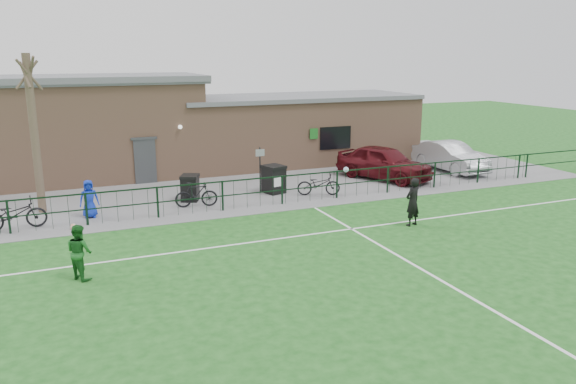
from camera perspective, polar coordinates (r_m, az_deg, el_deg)
name	(u,v)px	position (r m, az deg, el deg)	size (l,w,h in m)	color
ground	(359,279)	(15.62, 7.19, -8.74)	(90.00, 90.00, 0.00)	#174F18
paving_strip	(221,179)	(27.60, -6.84, 1.32)	(34.00, 13.00, 0.02)	slate
pitch_line_touch	(261,208)	(22.33, -2.78, -1.63)	(28.00, 0.10, 0.01)	white
pitch_line_mid	(299,236)	(18.96, 1.17, -4.48)	(28.00, 0.10, 0.01)	white
pitch_line_perp	(420,268)	(16.65, 13.23, -7.53)	(0.10, 16.00, 0.01)	white
perimeter_fence	(259,192)	(22.36, -2.97, -0.03)	(28.00, 0.10, 1.20)	black
bare_tree	(34,135)	(23.14, -24.36, 5.27)	(0.30, 0.30, 6.00)	#4C3C2E
wheelie_bin_left	(190,189)	(23.60, -9.91, 0.32)	(0.66, 0.75, 1.00)	black
wheelie_bin_right	(274,180)	(24.54, -1.46, 1.22)	(0.75, 0.85, 1.14)	black
sign_post	(260,170)	(24.62, -2.86, 2.27)	(0.06, 0.06, 2.00)	black
car_maroon	(384,162)	(27.62, 9.73, 2.98)	(1.93, 4.80, 1.63)	#4E0E13
car_silver	(450,156)	(30.39, 16.14, 3.49)	(1.58, 4.54, 1.50)	#A0A2A7
bicycle_c	(14,214)	(21.61, -26.04, -2.04)	(0.73, 2.09, 1.10)	black
bicycle_d	(196,195)	(22.58, -9.30, -0.26)	(0.48, 1.68, 1.01)	black
bicycle_e	(319,184)	(24.17, 3.13, 0.80)	(0.64, 1.84, 0.97)	black
spectator_child	(89,199)	(22.07, -19.56, -0.66)	(0.70, 0.45, 1.43)	#142FBB
goalkeeper_kick	(411,201)	(20.39, 12.39, -0.91)	(1.24, 3.95, 1.74)	black
outfield_player	(79,252)	(16.27, -20.43, -5.71)	(0.74, 0.58, 1.53)	#1A5B1F
ball_ground	(74,227)	(20.93, -20.95, -3.32)	(0.23, 0.23, 0.23)	white
clubhouse	(187,127)	(29.88, -10.20, 6.47)	(24.25, 5.40, 4.96)	#A5785C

